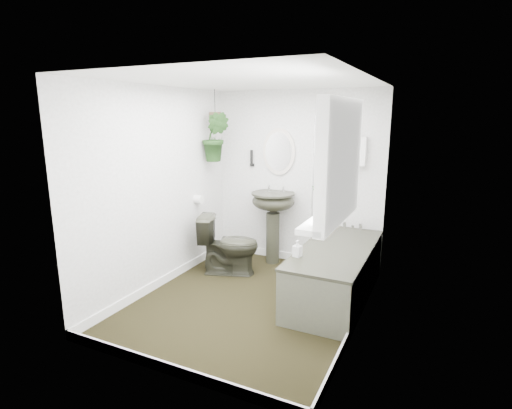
% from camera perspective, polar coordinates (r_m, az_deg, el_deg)
% --- Properties ---
extents(floor, '(2.30, 2.80, 0.02)m').
position_cam_1_polar(floor, '(4.47, -0.86, -13.77)').
color(floor, black).
rests_on(floor, ground).
extents(ceiling, '(2.30, 2.80, 0.02)m').
position_cam_1_polar(ceiling, '(4.01, -0.97, 17.40)').
color(ceiling, white).
rests_on(ceiling, ground).
extents(wall_back, '(2.30, 0.02, 2.30)m').
position_cam_1_polar(wall_back, '(5.36, 5.84, 3.72)').
color(wall_back, white).
rests_on(wall_back, ground).
extents(wall_front, '(2.30, 0.02, 2.30)m').
position_cam_1_polar(wall_front, '(2.93, -13.35, -4.16)').
color(wall_front, white).
rests_on(wall_front, ground).
extents(wall_left, '(0.02, 2.80, 2.30)m').
position_cam_1_polar(wall_left, '(4.71, -13.66, 2.17)').
color(wall_left, white).
rests_on(wall_left, ground).
extents(wall_right, '(0.02, 2.80, 2.30)m').
position_cam_1_polar(wall_right, '(3.73, 15.27, -0.66)').
color(wall_right, white).
rests_on(wall_right, ground).
extents(skirting, '(2.30, 2.80, 0.10)m').
position_cam_1_polar(skirting, '(4.44, -0.86, -13.08)').
color(skirting, white).
rests_on(skirting, floor).
extents(bathtub, '(0.72, 1.72, 0.58)m').
position_cam_1_polar(bathtub, '(4.52, 11.28, -9.52)').
color(bathtub, '#29291F').
rests_on(bathtub, floor).
extents(bath_screen, '(0.04, 0.72, 1.40)m').
position_cam_1_polar(bath_screen, '(4.80, 9.45, 4.14)').
color(bath_screen, silver).
rests_on(bath_screen, bathtub).
extents(shower_box, '(0.20, 0.10, 0.35)m').
position_cam_1_polar(shower_box, '(5.03, 14.34, 7.40)').
color(shower_box, white).
rests_on(shower_box, wall_back).
extents(oval_mirror, '(0.46, 0.03, 0.62)m').
position_cam_1_polar(oval_mirror, '(5.37, 3.26, 7.54)').
color(oval_mirror, beige).
rests_on(oval_mirror, wall_back).
extents(wall_sconce, '(0.04, 0.04, 0.22)m').
position_cam_1_polar(wall_sconce, '(5.54, -0.65, 6.68)').
color(wall_sconce, black).
rests_on(wall_sconce, wall_back).
extents(toilet_roll_holder, '(0.11, 0.11, 0.11)m').
position_cam_1_polar(toilet_roll_holder, '(5.27, -8.22, 0.74)').
color(toilet_roll_holder, white).
rests_on(toilet_roll_holder, wall_left).
extents(window_recess, '(0.08, 1.00, 0.90)m').
position_cam_1_polar(window_recess, '(2.98, 11.99, 6.02)').
color(window_recess, white).
rests_on(window_recess, wall_right).
extents(window_sill, '(0.18, 1.00, 0.04)m').
position_cam_1_polar(window_sill, '(3.07, 10.36, -1.69)').
color(window_sill, white).
rests_on(window_sill, wall_right).
extents(window_blinds, '(0.01, 0.86, 0.76)m').
position_cam_1_polar(window_blinds, '(2.99, 11.15, 6.08)').
color(window_blinds, white).
rests_on(window_blinds, wall_right).
extents(toilet, '(0.84, 0.65, 0.75)m').
position_cam_1_polar(toilet, '(5.08, -3.88, -5.74)').
color(toilet, '#29291F').
rests_on(toilet, floor).
extents(pedestal_sink, '(0.58, 0.50, 0.98)m').
position_cam_1_polar(pedestal_sink, '(5.40, 2.41, -3.32)').
color(pedestal_sink, '#29291F').
rests_on(pedestal_sink, floor).
extents(sill_plant, '(0.30, 0.28, 0.26)m').
position_cam_1_polar(sill_plant, '(3.14, 10.04, 1.48)').
color(sill_plant, black).
rests_on(sill_plant, window_sill).
extents(hanging_plant, '(0.42, 0.37, 0.64)m').
position_cam_1_polar(hanging_plant, '(5.31, -5.80, 9.57)').
color(hanging_plant, black).
rests_on(hanging_plant, ceiling).
extents(soap_bottle, '(0.09, 0.09, 0.17)m').
position_cam_1_polar(soap_bottle, '(4.07, 5.93, -6.26)').
color(soap_bottle, '#2E2325').
rests_on(soap_bottle, bathtub).
extents(hanging_pot, '(0.16, 0.16, 0.12)m').
position_cam_1_polar(hanging_pot, '(5.30, -5.86, 12.37)').
color(hanging_pot, '#4D3B2A').
rests_on(hanging_pot, ceiling).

